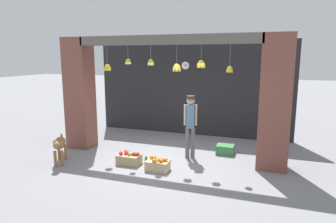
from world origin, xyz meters
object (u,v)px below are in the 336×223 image
(shopkeeper, at_px, (190,122))
(fruit_crate_apples, at_px, (129,159))
(wall_clock, at_px, (185,65))
(fruit_crate_oranges, at_px, (158,165))
(produce_box_green, at_px, (225,149))
(water_bottle, at_px, (146,162))
(dog, at_px, (59,145))

(shopkeeper, relative_size, fruit_crate_apples, 2.96)
(wall_clock, bearing_deg, fruit_crate_oranges, -84.34)
(fruit_crate_oranges, distance_m, wall_clock, 4.14)
(fruit_crate_apples, distance_m, produce_box_green, 2.67)
(water_bottle, height_order, wall_clock, wall_clock)
(dog, distance_m, wall_clock, 4.78)
(fruit_crate_oranges, bearing_deg, shopkeeper, 66.60)
(water_bottle, relative_size, wall_clock, 0.90)
(wall_clock, bearing_deg, produce_box_green, -46.16)
(shopkeeper, height_order, fruit_crate_apples, shopkeeper)
(produce_box_green, bearing_deg, fruit_crate_apples, -143.46)
(shopkeeper, height_order, produce_box_green, shopkeeper)
(water_bottle, bearing_deg, fruit_crate_oranges, -24.26)
(dog, height_order, produce_box_green, dog)
(fruit_crate_oranges, bearing_deg, produce_box_green, 53.20)
(dog, relative_size, produce_box_green, 1.96)
(fruit_crate_apples, bearing_deg, fruit_crate_oranges, -11.21)
(fruit_crate_oranges, relative_size, fruit_crate_apples, 0.95)
(fruit_crate_apples, bearing_deg, dog, -162.41)
(produce_box_green, bearing_deg, shopkeeper, -142.29)
(fruit_crate_apples, relative_size, water_bottle, 2.28)
(shopkeeper, relative_size, water_bottle, 6.75)
(fruit_crate_apples, xyz_separation_m, produce_box_green, (2.15, 1.59, -0.01))
(fruit_crate_oranges, xyz_separation_m, produce_box_green, (1.31, 1.76, -0.01))
(fruit_crate_apples, xyz_separation_m, water_bottle, (0.46, 0.00, -0.03))
(fruit_crate_oranges, bearing_deg, water_bottle, 155.74)
(produce_box_green, xyz_separation_m, water_bottle, (-1.68, -1.59, -0.01))
(dog, bearing_deg, fruit_crate_apples, 77.92)
(shopkeeper, distance_m, water_bottle, 1.54)
(shopkeeper, distance_m, produce_box_green, 1.36)
(dog, height_order, fruit_crate_apples, dog)
(fruit_crate_apples, height_order, wall_clock, wall_clock)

